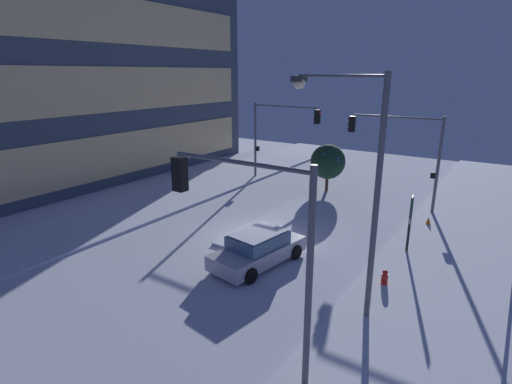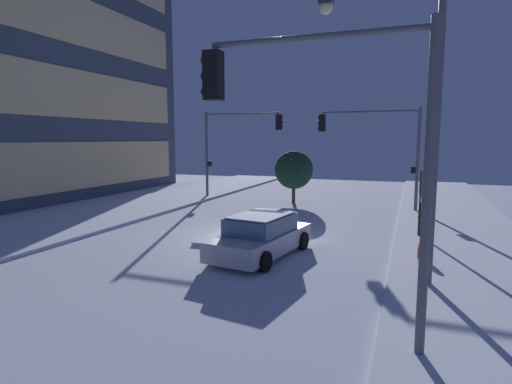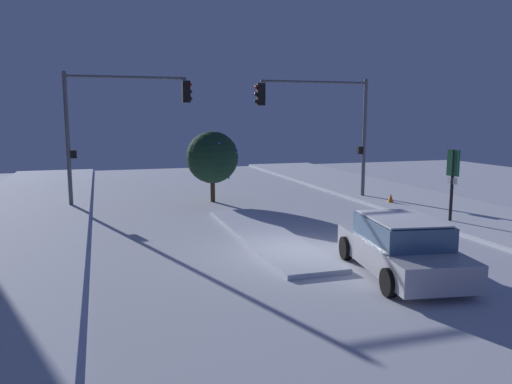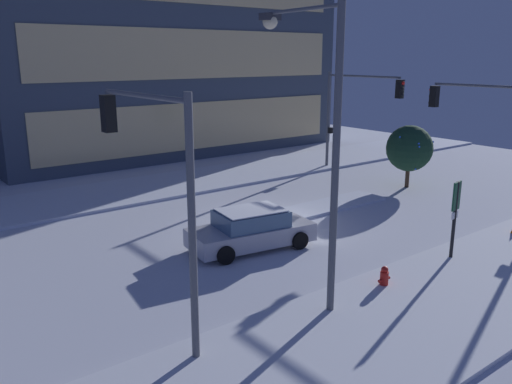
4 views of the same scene
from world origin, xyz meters
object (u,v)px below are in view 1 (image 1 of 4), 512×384
at_px(fire_hydrant, 384,279).
at_px(construction_cone, 428,222).
at_px(decorated_tree_median, 328,162).
at_px(car_near, 258,249).
at_px(street_lamp_arched, 353,164).
at_px(parking_info_sign, 410,217).
at_px(traffic_light_corner_far_right, 280,128).
at_px(traffic_light_corner_near_right, 400,143).
at_px(traffic_light_corner_near_left, 249,226).

relative_size(fire_hydrant, construction_cone, 1.34).
relative_size(decorated_tree_median, construction_cone, 6.13).
relative_size(car_near, street_lamp_arched, 0.59).
bearing_deg(decorated_tree_median, construction_cone, -113.97).
relative_size(parking_info_sign, construction_cone, 5.15).
bearing_deg(parking_info_sign, street_lamp_arched, 73.32).
distance_m(traffic_light_corner_far_right, fire_hydrant, 17.00).
bearing_deg(traffic_light_corner_far_right, traffic_light_corner_near_right, -9.13).
xyz_separation_m(fire_hydrant, construction_cone, (7.94, -0.06, -0.08)).
xyz_separation_m(traffic_light_corner_near_right, parking_info_sign, (-6.49, -2.39, -2.28)).
distance_m(car_near, traffic_light_corner_far_right, 14.68).
xyz_separation_m(car_near, traffic_light_corner_near_right, (11.22, -2.89, 3.39)).
bearing_deg(construction_cone, traffic_light_corner_near_right, 48.35).
bearing_deg(construction_cone, car_near, 149.14).
bearing_deg(traffic_light_corner_far_right, parking_info_sign, -34.28).
xyz_separation_m(car_near, decorated_tree_median, (12.39, 2.24, 1.42)).
distance_m(traffic_light_corner_near_right, fire_hydrant, 11.10).
xyz_separation_m(traffic_light_corner_far_right, parking_info_sign, (-7.99, -11.72, -2.37)).
bearing_deg(fire_hydrant, parking_info_sign, 0.62).
xyz_separation_m(traffic_light_corner_near_right, traffic_light_corner_near_left, (-16.79, -0.49, 0.25)).
relative_size(traffic_light_corner_near_right, parking_info_sign, 2.06).
height_order(traffic_light_corner_far_right, decorated_tree_median, traffic_light_corner_far_right).
bearing_deg(traffic_light_corner_near_right, car_near, 75.56).
xyz_separation_m(traffic_light_corner_far_right, decorated_tree_median, (-0.33, -4.20, -2.06)).
bearing_deg(street_lamp_arched, fire_hydrant, -102.06).
height_order(traffic_light_corner_near_right, traffic_light_corner_far_right, traffic_light_corner_far_right).
relative_size(car_near, traffic_light_corner_far_right, 0.82).
bearing_deg(decorated_tree_median, traffic_light_corner_near_right, -102.86).
height_order(car_near, street_lamp_arched, street_lamp_arched).
height_order(street_lamp_arched, decorated_tree_median, street_lamp_arched).
bearing_deg(construction_cone, parking_info_sign, 178.61).
distance_m(car_near, traffic_light_corner_near_right, 12.07).
relative_size(traffic_light_corner_near_right, traffic_light_corner_far_right, 0.98).
distance_m(street_lamp_arched, decorated_tree_median, 15.64).
bearing_deg(traffic_light_corner_near_left, car_near, -58.76).
xyz_separation_m(traffic_light_corner_near_right, decorated_tree_median, (1.17, 5.13, -1.97)).
relative_size(car_near, decorated_tree_median, 1.45).
xyz_separation_m(fire_hydrant, parking_info_sign, (3.67, 0.04, 1.46)).
xyz_separation_m(traffic_light_corner_far_right, fire_hydrant, (-11.66, -11.76, -3.84)).
bearing_deg(fire_hydrant, traffic_light_corner_far_right, 45.23).
xyz_separation_m(car_near, street_lamp_arched, (-1.32, -4.55, 4.66)).
bearing_deg(decorated_tree_median, car_near, -169.77).
bearing_deg(street_lamp_arched, decorated_tree_median, -57.88).
height_order(traffic_light_corner_near_right, fire_hydrant, traffic_light_corner_near_right).
bearing_deg(car_near, decorated_tree_median, 19.04).
xyz_separation_m(traffic_light_corner_far_right, street_lamp_arched, (-14.04, -10.99, 1.18)).
height_order(decorated_tree_median, construction_cone, decorated_tree_median).
distance_m(parking_info_sign, decorated_tree_median, 10.73).
relative_size(traffic_light_corner_far_right, street_lamp_arched, 0.72).
bearing_deg(traffic_light_corner_near_right, construction_cone, 138.35).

